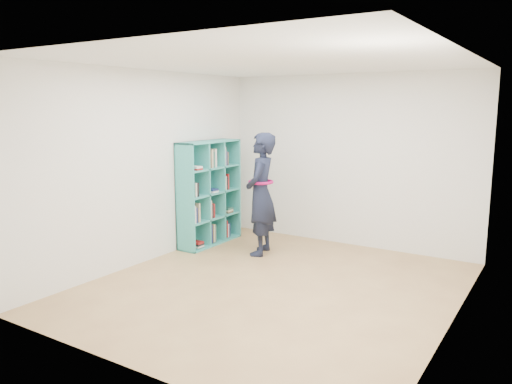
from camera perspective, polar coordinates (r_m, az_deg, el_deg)
The scene contains 9 objects.
floor at distance 6.04m, azimuth 2.01°, elevation -10.76°, with size 4.50×4.50×0.00m, color #9A7046.
ceiling at distance 5.68m, azimuth 2.17°, elevation 14.65°, with size 4.50×4.50×0.00m, color white.
wall_left at distance 6.93m, azimuth -12.37°, elevation 2.77°, with size 0.02×4.50×2.60m, color white.
wall_right at distance 5.03m, azimuth 22.20°, elevation -0.30°, with size 0.02×4.50×2.60m, color white.
wall_back at distance 7.73m, azimuth 10.53°, elevation 3.53°, with size 4.00×0.02×2.60m, color white.
wall_front at distance 3.96m, azimuth -14.54°, elevation -2.41°, with size 4.00×0.02×2.60m, color white.
bookshelf at distance 7.74m, azimuth -5.52°, elevation -0.26°, with size 0.35×1.20×1.60m.
person at distance 7.12m, azimuth 0.56°, elevation -0.24°, with size 0.59×0.74×1.76m.
smartphone at distance 7.23m, azimuth -0.41°, elevation 0.83°, with size 0.06×0.11×0.15m.
Camera 1 is at (2.84, -4.89, 2.11)m, focal length 35.00 mm.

